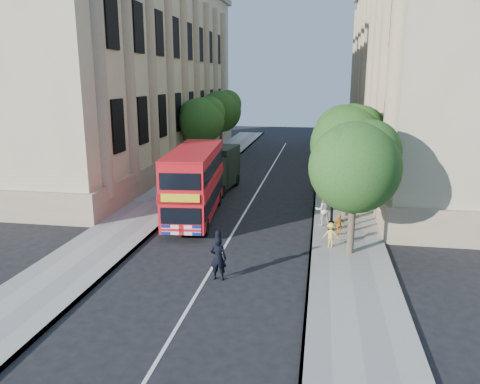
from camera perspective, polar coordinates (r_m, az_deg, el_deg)
The scene contains 17 objects.
ground at distance 19.63m, azimuth -3.72°, elevation -9.71°, with size 120.00×120.00×0.00m, color black.
pavement_right at distance 28.59m, azimuth 12.41°, elevation -2.32°, with size 3.50×80.00×0.12m, color gray.
pavement_left at distance 30.28m, azimuth -9.87°, elevation -1.30°, with size 3.50×80.00×0.12m, color gray.
building_right at distance 42.57m, azimuth 23.55°, elevation 14.23°, with size 12.00×38.00×18.00m, color tan.
building_left at distance 45.30m, azimuth -14.14°, elevation 14.83°, with size 12.00×38.00×18.00m, color tan.
tree_right_near at distance 20.88m, azimuth 13.95°, elevation 3.53°, with size 4.00×4.00×6.08m.
tree_right_mid at distance 26.77m, azimuth 13.17°, elevation 6.16°, with size 4.20×4.20×6.37m.
tree_right_far at distance 32.74m, azimuth 12.63°, elevation 7.28°, with size 4.00×4.00×6.15m.
tree_left_far at distance 40.98m, azimuth -4.69°, elevation 8.97°, with size 4.00×4.00×6.30m.
tree_left_back at distance 48.72m, azimuth -2.30°, elevation 10.06°, with size 4.20×4.20×6.65m.
lamp_post at distance 24.08m, azimuth 11.28°, elevation 0.77°, with size 0.32×0.32×5.16m.
double_decker_bus at distance 26.40m, azimuth -5.53°, elevation 1.32°, with size 3.08×8.65×3.91m.
box_van at distance 32.94m, azimuth -2.95°, elevation 2.66°, with size 2.63×5.50×3.05m.
police_constable at distance 18.60m, azimuth -2.66°, elevation -8.07°, with size 0.65×0.43×1.79m, color black.
woman_pedestrian at distance 25.32m, azimuth 10.07°, elevation -2.11°, with size 0.84×0.65×1.73m, color beige.
child_a at distance 23.99m, azimuth 11.99°, elevation -3.93°, with size 0.62×0.26×1.06m, color orange.
child_b at distance 22.25m, azimuth 11.01°, elevation -5.14°, with size 0.75×0.43×1.17m, color #E1BC4C.
Camera 1 is at (4.34, -17.49, 7.79)m, focal length 35.00 mm.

